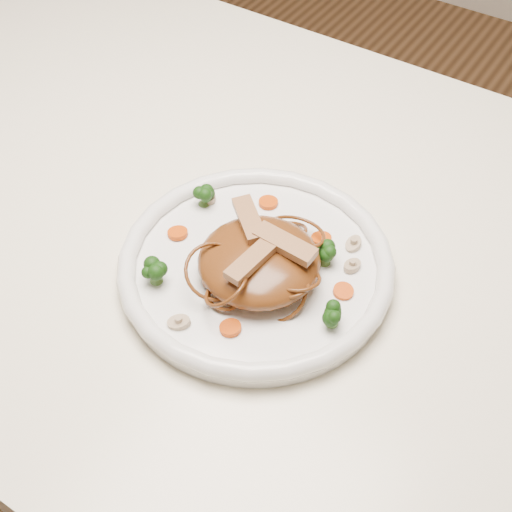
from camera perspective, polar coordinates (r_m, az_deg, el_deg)
The scene contains 20 objects.
ground at distance 1.47m, azimuth -1.87°, elevation -17.44°, with size 4.00×4.00×0.00m, color #4E311A.
table at distance 0.92m, azimuth -2.86°, elevation -0.19°, with size 1.20×0.80×0.75m.
plate at distance 0.76m, azimuth 0.00°, elevation -1.11°, with size 0.29×0.29×0.02m, color white.
noodle_mound at distance 0.73m, azimuth 0.25°, elevation -0.40°, with size 0.13×0.13×0.04m, color #602E12.
chicken_a at distance 0.71m, azimuth 2.36°, elevation 1.00°, with size 0.07×0.02×0.01m, color #B17A53.
chicken_b at distance 0.74m, azimuth -0.56°, elevation 3.00°, with size 0.06×0.02×0.01m, color #B17A53.
chicken_c at distance 0.70m, azimuth -0.47°, elevation -0.45°, with size 0.06×0.02×0.01m, color #B17A53.
broccoli_0 at distance 0.75m, azimuth 5.60°, elevation 0.23°, with size 0.03×0.03×0.03m, color #133F0D, non-canonical shape.
broccoli_1 at distance 0.81m, azimuth -4.26°, elevation 4.92°, with size 0.02×0.02×0.03m, color #133F0D, non-canonical shape.
broccoli_2 at distance 0.74m, azimuth -8.18°, elevation -1.17°, with size 0.03×0.03×0.03m, color #133F0D, non-canonical shape.
broccoli_3 at distance 0.70m, azimuth 6.22°, elevation -4.67°, with size 0.03×0.03×0.03m, color #133F0D, non-canonical shape.
carrot_0 at distance 0.78m, azimuth 5.30°, elevation 1.41°, with size 0.02×0.02×0.01m, color #CC4F07.
carrot_1 at distance 0.79m, azimuth -6.36°, elevation 1.86°, with size 0.02×0.02×0.01m, color #CC4F07.
carrot_2 at distance 0.73m, azimuth 7.07°, elevation -2.85°, with size 0.02×0.02×0.01m, color #CC4F07.
carrot_3 at distance 0.82m, azimuth 1.00°, elevation 4.35°, with size 0.02×0.02×0.01m, color #CC4F07.
carrot_4 at distance 0.70m, azimuth -2.09°, elevation -5.83°, with size 0.02×0.02×0.01m, color #CC4F07.
mushroom_0 at distance 0.71m, azimuth -6.26°, elevation -5.36°, with size 0.02×0.02×0.01m, color #BFAE8F.
mushroom_1 at distance 0.76m, azimuth 7.79°, elevation -0.79°, with size 0.02×0.02×0.01m, color #BFAE8F.
mushroom_2 at distance 0.83m, azimuth -3.89°, elevation 4.79°, with size 0.02×0.02×0.01m, color #BFAE8F.
mushroom_3 at distance 0.78m, azimuth 7.89°, elevation 0.95°, with size 0.02×0.02×0.01m, color #BFAE8F.
Camera 1 is at (0.37, -0.49, 1.33)m, focal length 49.45 mm.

